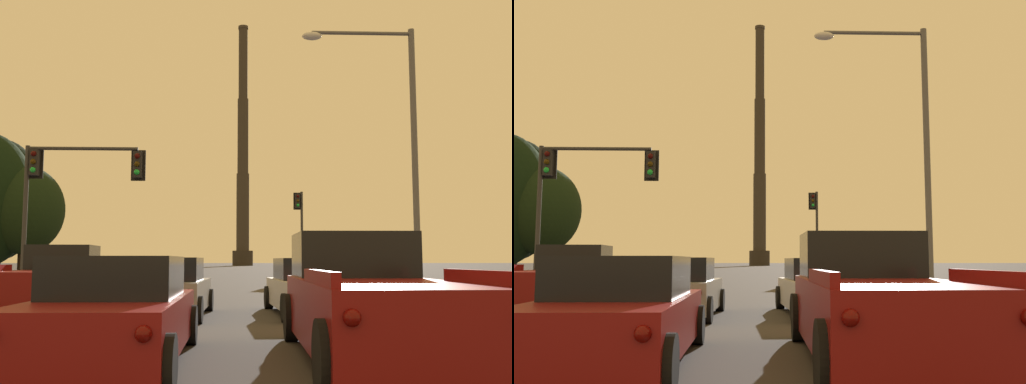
% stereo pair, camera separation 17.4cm
% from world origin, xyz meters
% --- Properties ---
extents(sedan_right_lane_front, '(2.18, 4.77, 1.43)m').
position_xyz_m(sedan_right_lane_front, '(3.45, 14.29, 0.67)').
color(sedan_right_lane_front, silver).
rests_on(sedan_right_lane_front, ground_plane).
extents(pickup_truck_left_lane_front, '(2.40, 5.58, 1.82)m').
position_xyz_m(pickup_truck_left_lane_front, '(-3.56, 15.70, 0.80)').
color(pickup_truck_left_lane_front, maroon).
rests_on(pickup_truck_left_lane_front, ground_plane).
extents(pickup_truck_right_lane_second, '(2.25, 5.53, 1.82)m').
position_xyz_m(pickup_truck_right_lane_second, '(3.42, 7.37, 0.80)').
color(pickup_truck_right_lane_second, maroon).
rests_on(pickup_truck_right_lane_second, ground_plane).
extents(sedan_center_lane_second, '(2.00, 4.71, 1.43)m').
position_xyz_m(sedan_center_lane_second, '(-0.10, 7.04, 0.67)').
color(sedan_center_lane_second, maroon).
rests_on(sedan_center_lane_second, ground_plane).
extents(hatchback_center_lane_front, '(2.04, 4.16, 1.44)m').
position_xyz_m(hatchback_center_lane_front, '(-0.09, 13.67, 0.66)').
color(hatchback_center_lane_front, gray).
rests_on(hatchback_center_lane_front, ground_plane).
extents(traffic_light_overhead_left, '(4.84, 0.50, 5.90)m').
position_xyz_m(traffic_light_overhead_left, '(-5.18, 22.59, 4.49)').
color(traffic_light_overhead_left, '#2D2D30').
rests_on(traffic_light_overhead_left, ground_plane).
extents(traffic_light_far_right, '(0.78, 0.50, 6.31)m').
position_xyz_m(traffic_light_far_right, '(6.27, 41.80, 4.13)').
color(traffic_light_far_right, '#2D2D30').
rests_on(traffic_light_far_right, ground_plane).
extents(street_lamp, '(3.70, 0.36, 8.91)m').
position_xyz_m(street_lamp, '(6.70, 17.58, 5.49)').
color(street_lamp, '#56565B').
rests_on(street_lamp, ground_plane).
extents(smokestack, '(5.21, 5.21, 63.15)m').
position_xyz_m(smokestack, '(3.81, 151.77, 24.69)').
color(smokestack, '#2B2722').
rests_on(smokestack, ground_plane).
extents(treeline_far_right, '(9.70, 8.73, 15.31)m').
position_xyz_m(treeline_far_right, '(-25.40, 68.05, 8.30)').
color(treeline_far_right, black).
rests_on(treeline_far_right, ground_plane).
extents(treeline_right_mid, '(8.20, 7.38, 11.03)m').
position_xyz_m(treeline_right_mid, '(-19.98, 60.64, 6.49)').
color(treeline_right_mid, black).
rests_on(treeline_right_mid, ground_plane).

